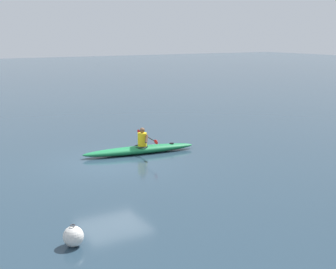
% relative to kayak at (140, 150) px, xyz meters
% --- Properties ---
extents(ground_plane, '(160.00, 160.00, 0.00)m').
position_rel_kayak_xyz_m(ground_plane, '(1.61, 0.88, -0.16)').
color(ground_plane, '#233847').
extents(kayak, '(4.72, 1.29, 0.32)m').
position_rel_kayak_xyz_m(kayak, '(0.00, 0.00, 0.00)').
color(kayak, '#19723F').
rests_on(kayak, ground).
extents(kayaker, '(0.58, 2.45, 0.75)m').
position_rel_kayak_xyz_m(kayaker, '(-0.14, 0.02, 0.47)').
color(kayaker, yellow).
rests_on(kayaker, kayak).
extents(mooring_buoy_red_near, '(0.48, 0.48, 0.52)m').
position_rel_kayak_xyz_m(mooring_buoy_red_near, '(5.06, 6.68, 0.08)').
color(mooring_buoy_red_near, silver).
rests_on(mooring_buoy_red_near, ground).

